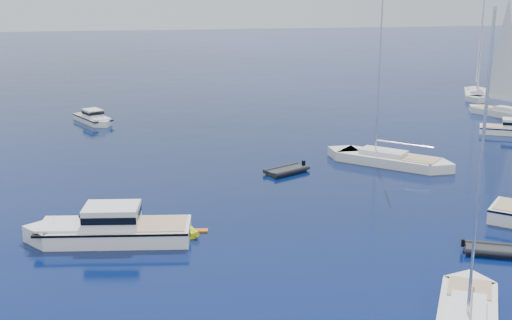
{
  "coord_description": "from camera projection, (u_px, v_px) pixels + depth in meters",
  "views": [
    {
      "loc": [
        -16.68,
        -26.68,
        15.96
      ],
      "look_at": [
        -7.48,
        23.9,
        2.2
      ],
      "focal_mm": 47.42,
      "sensor_mm": 36.0,
      "label": 1
    }
  ],
  "objects": [
    {
      "name": "motor_cruiser_centre",
      "position": [
        110.0,
        240.0,
        42.71
      ],
      "size": [
        11.64,
        4.98,
        2.96
      ],
      "primitive_type": null,
      "rotation": [
        0.0,
        0.0,
        1.43
      ],
      "color": "silver",
      "rests_on": "ground"
    },
    {
      "name": "tender_grey_near",
      "position": [
        494.0,
        253.0,
        40.67
      ],
      "size": [
        4.18,
        3.33,
        0.95
      ],
      "primitive_type": null,
      "rotation": [
        0.0,
        0.0,
        4.3
      ],
      "color": "black",
      "rests_on": "ground"
    },
    {
      "name": "tender_grey_far",
      "position": [
        286.0,
        173.0,
        57.66
      ],
      "size": [
        4.56,
        3.85,
        0.95
      ],
      "primitive_type": null,
      "rotation": [
        0.0,
        0.0,
        2.08
      ],
      "color": "black",
      "rests_on": "ground"
    },
    {
      "name": "sailboat_sails_far",
      "position": [
        476.0,
        97.0,
        94.84
      ],
      "size": [
        7.55,
        11.56,
        16.74
      ],
      "primitive_type": null,
      "rotation": [
        0.0,
        0.0,
        2.7
      ],
      "color": "white",
      "rests_on": "ground"
    },
    {
      "name": "sailboat_sails_r",
      "position": [
        506.0,
        116.0,
        81.39
      ],
      "size": [
        7.47,
        11.05,
        16.09
      ],
      "primitive_type": null,
      "rotation": [
        0.0,
        0.0,
        3.61
      ],
      "color": "silver",
      "rests_on": "ground"
    },
    {
      "name": "sailboat_mid_r",
      "position": [
        388.0,
        164.0,
        60.43
      ],
      "size": [
        11.44,
        10.91,
        18.46
      ],
      "primitive_type": null,
      "rotation": [
        0.0,
        0.0,
        0.83
      ],
      "color": "silver",
      "rests_on": "ground"
    },
    {
      "name": "motor_cruiser_horizon",
      "position": [
        94.0,
        123.0,
        77.82
      ],
      "size": [
        5.37,
        7.77,
        1.97
      ],
      "primitive_type": null,
      "rotation": [
        0.0,
        0.0,
        3.6
      ],
      "color": "silver",
      "rests_on": "ground"
    },
    {
      "name": "kayak_orange",
      "position": [
        183.0,
        232.0,
        44.19
      ],
      "size": [
        3.3,
        0.99,
        0.3
      ],
      "primitive_type": null,
      "rotation": [
        0.0,
        0.0,
        1.44
      ],
      "color": "#C85B09",
      "rests_on": "ground"
    },
    {
      "name": "tender_yellow",
      "position": [
        179.0,
        232.0,
        44.15
      ],
      "size": [
        2.83,
        3.89,
        0.95
      ],
      "primitive_type": null,
      "rotation": [
        0.0,
        0.0,
        0.28
      ],
      "color": "#D1DA0C",
      "rests_on": "ground"
    }
  ]
}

